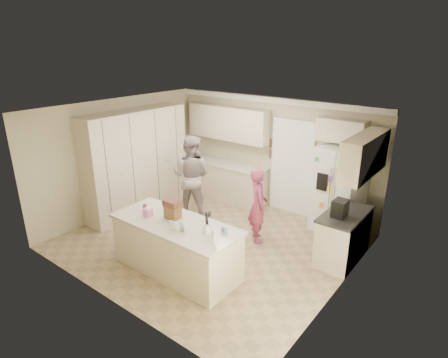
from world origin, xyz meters
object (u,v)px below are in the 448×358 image
Objects in this scene: coffee_maker at (340,208)px; dollhouse_body at (173,212)px; refrigerator at (339,191)px; utensil_crock at (207,229)px; teen_girl at (258,205)px; tissue_box at (148,212)px; teen_boy at (191,176)px; island_base at (176,248)px.

dollhouse_body is (-2.20, -1.80, -0.03)m from coffee_maker.
refrigerator is 12.00× the size of utensil_crock.
coffee_maker is 1.15× the size of dollhouse_body.
coffee_maker is 1.60m from teen_girl.
utensil_crock is at bearing 7.13° from tissue_box.
coffee_maker is 0.16× the size of teen_boy.
coffee_maker is 2.87m from island_base.
teen_boy reaches higher than utensil_crock.
dollhouse_body reaches higher than island_base.
utensil_crock is at bearing 4.40° from island_base.
teen_girl reaches higher than dollhouse_body.
utensil_crock is at bearing 139.54° from teen_girl.
utensil_crock is 2.68m from teen_boy.
refrigerator is 3.49m from island_base.
dollhouse_body is at bearing -109.41° from refrigerator.
tissue_box is (-2.13, -3.18, 0.10)m from refrigerator.
dollhouse_body is 0.14× the size of teen_boy.
coffee_maker is at bearing -130.74° from teen_girl.
island_base is at bearing -106.43° from refrigerator.
teen_girl is at bearing -175.02° from coffee_maker.
dollhouse_body reaches higher than tissue_box.
teen_girl is (-1.09, -1.31, -0.15)m from refrigerator.
island_base is 0.62m from dollhouse_body.
teen_boy reaches higher than teen_girl.
coffee_maker is 2.14× the size of tissue_box.
island_base is 0.86m from utensil_crock.
island_base is (-1.58, -3.08, -0.46)m from refrigerator.
utensil_crock is at bearing 117.87° from teen_boy.
refrigerator is 1.28m from coffee_maker.
refrigerator is at bearing 59.84° from dollhouse_body.
teen_boy is (-1.33, 1.85, 0.49)m from island_base.
utensil_crock is 1.07× the size of tissue_box.
refrigerator is at bearing -177.02° from teen_boy.
utensil_crock is 1.21m from tissue_box.
teen_boy is at bearing 125.71° from island_base.
dollhouse_body is at bearing 146.31° from island_base.
utensil_crock is at bearing -96.33° from refrigerator.
island_base is at bearing -137.17° from coffee_maker.
coffee_maker reaches higher than tissue_box.
coffee_maker is 3.38m from teen_boy.
island_base is 1.18× the size of teen_boy.
dollhouse_body is (-0.15, 0.10, 0.60)m from island_base.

